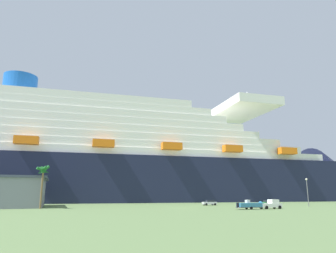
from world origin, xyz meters
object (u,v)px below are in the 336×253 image
street_lamp (307,188)px  parked_car_silver_sedan (210,203)px  cruise_ship (99,161)px  parked_car_green_wagon (269,203)px  small_boat_on_trailer (252,205)px  palm_tree (43,173)px  pickup_truck (271,204)px

street_lamp → parked_car_silver_sedan: size_ratio=1.74×
cruise_ship → street_lamp: (48.76, -65.51, -12.20)m
cruise_ship → street_lamp: bearing=-53.3°
street_lamp → parked_car_green_wagon: 12.58m
cruise_ship → parked_car_green_wagon: (43.66, -54.82, -16.46)m
cruise_ship → street_lamp: 82.57m
street_lamp → small_boat_on_trailer: bearing=-163.7°
palm_tree → street_lamp: 71.17m
small_boat_on_trailer → parked_car_green_wagon: small_boat_on_trailer is taller
cruise_ship → parked_car_silver_sedan: bearing=-60.7°
cruise_ship → parked_car_green_wagon: bearing=-51.5°
small_boat_on_trailer → parked_car_green_wagon: bearing=43.2°
parked_car_silver_sedan → parked_car_green_wagon: (16.67, -6.80, -0.00)m
parked_car_green_wagon → parked_car_silver_sedan: bearing=157.8°
small_boat_on_trailer → street_lamp: size_ratio=1.11×
palm_tree → parked_car_green_wagon: 65.28m
palm_tree → cruise_ship: bearing=68.1°
cruise_ship → street_lamp: cruise_ship is taller
cruise_ship → palm_tree: size_ratio=26.38×
street_lamp → parked_car_green_wagon: size_ratio=1.81×
parked_car_silver_sedan → parked_car_green_wagon: 18.01m
cruise_ship → parked_car_green_wagon: 71.99m
palm_tree → street_lamp: bearing=-10.6°
palm_tree → parked_car_green_wagon: palm_tree is taller
palm_tree → parked_car_silver_sedan: 48.92m
pickup_truck → parked_car_silver_sedan: bearing=97.1°
parked_car_green_wagon → street_lamp: bearing=-64.5°
cruise_ship → small_boat_on_trailer: cruise_ship is taller
pickup_truck → parked_car_green_wagon: bearing=52.6°
pickup_truck → parked_car_green_wagon: pickup_truck is taller
small_boat_on_trailer → parked_car_silver_sedan: 24.56m
small_boat_on_trailer → street_lamp: bearing=16.3°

